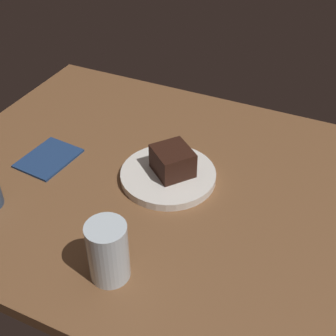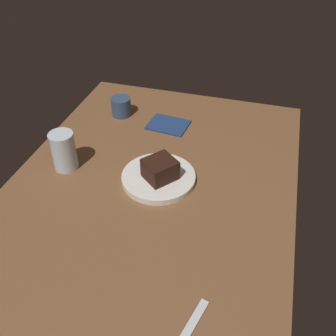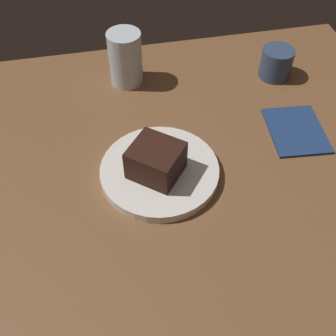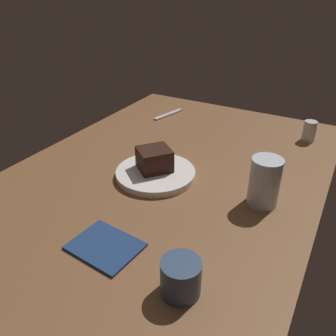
{
  "view_description": "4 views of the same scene",
  "coord_description": "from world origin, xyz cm",
  "px_view_note": "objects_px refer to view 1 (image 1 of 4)",
  "views": [
    {
      "loc": [
        30.35,
        -73.11,
        71.86
      ],
      "look_at": [
        -4.28,
        1.22,
        6.5
      ],
      "focal_mm": 49.04,
      "sensor_mm": 36.0,
      "label": 1
    },
    {
      "loc": [
        78.28,
        28.62,
        78.28
      ],
      "look_at": [
        -7.09,
        3.77,
        6.04
      ],
      "focal_mm": 40.65,
      "sensor_mm": 36.0,
      "label": 2
    },
    {
      "loc": [
        4.3,
        51.32,
        63.27
      ],
      "look_at": [
        -5.59,
        3.66,
        6.95
      ],
      "focal_mm": 44.45,
      "sensor_mm": 36.0,
      "label": 3
    },
    {
      "loc": [
        -75.61,
        -42.33,
        53.36
      ],
      "look_at": [
        -5.44,
        -3.01,
        7.52
      ],
      "focal_mm": 36.98,
      "sensor_mm": 36.0,
      "label": 4
    }
  ],
  "objects_px": {
    "water_glass": "(108,252)",
    "folded_napkin": "(49,158)",
    "chocolate_cake_slice": "(173,161)",
    "dessert_plate": "(168,175)"
  },
  "relations": [
    {
      "from": "chocolate_cake_slice",
      "to": "water_glass",
      "type": "distance_m",
      "value": 0.3
    },
    {
      "from": "water_glass",
      "to": "folded_napkin",
      "type": "bearing_deg",
      "value": 143.03
    },
    {
      "from": "chocolate_cake_slice",
      "to": "water_glass",
      "type": "xyz_separation_m",
      "value": [
        0.01,
        -0.3,
        0.01
      ]
    },
    {
      "from": "chocolate_cake_slice",
      "to": "water_glass",
      "type": "relative_size",
      "value": 0.7
    },
    {
      "from": "chocolate_cake_slice",
      "to": "water_glass",
      "type": "height_order",
      "value": "water_glass"
    },
    {
      "from": "dessert_plate",
      "to": "folded_napkin",
      "type": "bearing_deg",
      "value": -169.21
    },
    {
      "from": "water_glass",
      "to": "folded_napkin",
      "type": "xyz_separation_m",
      "value": [
        -0.32,
        0.24,
        -0.06
      ]
    },
    {
      "from": "dessert_plate",
      "to": "chocolate_cake_slice",
      "type": "relative_size",
      "value": 2.56
    },
    {
      "from": "water_glass",
      "to": "folded_napkin",
      "type": "relative_size",
      "value": 0.87
    },
    {
      "from": "dessert_plate",
      "to": "water_glass",
      "type": "height_order",
      "value": "water_glass"
    }
  ]
}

